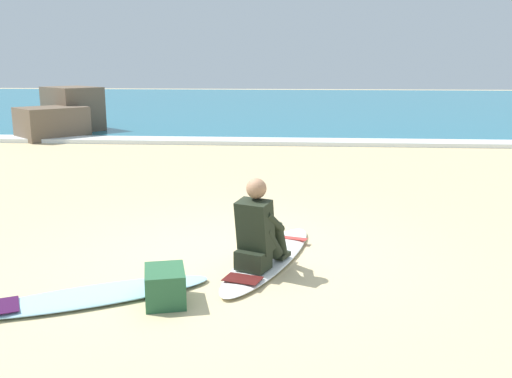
{
  "coord_description": "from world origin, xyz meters",
  "views": [
    {
      "loc": [
        0.8,
        -6.13,
        2.18
      ],
      "look_at": [
        0.24,
        1.1,
        0.55
      ],
      "focal_mm": 40.05,
      "sensor_mm": 36.0,
      "label": 1
    }
  ],
  "objects_px": {
    "surfboard_main": "(269,258)",
    "beach_bag": "(165,286)",
    "surfboard_spare_near": "(90,296)",
    "surfer_seated": "(259,233)"
  },
  "relations": [
    {
      "from": "surfer_seated",
      "to": "surfboard_spare_near",
      "type": "distance_m",
      "value": 1.78
    },
    {
      "from": "surfboard_spare_near",
      "to": "beach_bag",
      "type": "height_order",
      "value": "beach_bag"
    },
    {
      "from": "surfboard_main",
      "to": "surfer_seated",
      "type": "xyz_separation_m",
      "value": [
        -0.09,
        -0.35,
        0.4
      ]
    },
    {
      "from": "surfer_seated",
      "to": "beach_bag",
      "type": "relative_size",
      "value": 1.97
    },
    {
      "from": "surfboard_main",
      "to": "beach_bag",
      "type": "xyz_separation_m",
      "value": [
        -0.89,
        -1.19,
        0.12
      ]
    },
    {
      "from": "beach_bag",
      "to": "surfboard_main",
      "type": "bearing_deg",
      "value": 53.08
    },
    {
      "from": "surfer_seated",
      "to": "beach_bag",
      "type": "xyz_separation_m",
      "value": [
        -0.8,
        -0.84,
        -0.28
      ]
    },
    {
      "from": "surfer_seated",
      "to": "surfboard_spare_near",
      "type": "height_order",
      "value": "surfer_seated"
    },
    {
      "from": "surfboard_main",
      "to": "surfboard_spare_near",
      "type": "relative_size",
      "value": 1.08
    },
    {
      "from": "beach_bag",
      "to": "surfboard_spare_near",
      "type": "bearing_deg",
      "value": 179.82
    }
  ]
}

